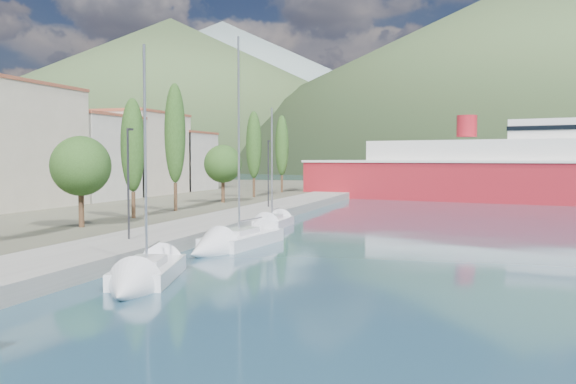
% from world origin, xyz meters
% --- Properties ---
extents(ground, '(1400.00, 1400.00, 0.00)m').
position_xyz_m(ground, '(0.00, 120.00, 0.00)').
color(ground, '#25475B').
extents(quay, '(5.00, 88.00, 0.80)m').
position_xyz_m(quay, '(-9.00, 26.00, 0.40)').
color(quay, gray).
rests_on(quay, ground).
extents(town_buildings, '(9.20, 69.20, 11.30)m').
position_xyz_m(town_buildings, '(-32.00, 36.91, 5.57)').
color(town_buildings, beige).
rests_on(town_buildings, land_strip).
extents(tree_row, '(3.92, 64.08, 10.94)m').
position_xyz_m(tree_row, '(-15.60, 31.61, 5.79)').
color(tree_row, '#47301E').
rests_on(tree_row, land_strip).
extents(lamp_posts, '(0.15, 46.89, 6.06)m').
position_xyz_m(lamp_posts, '(-9.00, 14.68, 4.08)').
color(lamp_posts, '#2D2D33').
rests_on(lamp_posts, quay).
extents(sailboat_near, '(4.15, 7.87, 10.84)m').
position_xyz_m(sailboat_near, '(-3.81, 5.53, 0.30)').
color(sailboat_near, silver).
rests_on(sailboat_near, ground).
extents(sailboat_mid, '(3.50, 9.41, 13.23)m').
position_xyz_m(sailboat_mid, '(-4.42, 16.28, 0.32)').
color(sailboat_mid, silver).
rests_on(sailboat_mid, ground).
extents(sailboat_far, '(2.39, 6.77, 9.84)m').
position_xyz_m(sailboat_far, '(-5.59, 27.57, 0.28)').
color(sailboat_far, silver).
rests_on(sailboat_far, ground).
extents(ferry, '(57.62, 24.96, 11.20)m').
position_xyz_m(ferry, '(15.76, 64.86, 3.41)').
color(ferry, maroon).
rests_on(ferry, ground).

